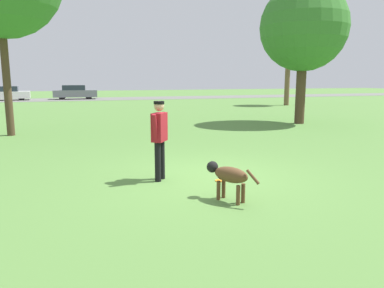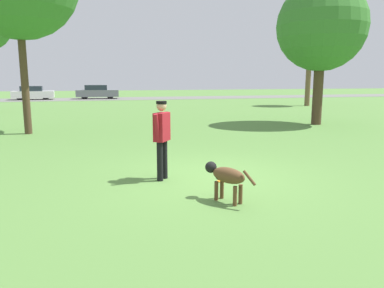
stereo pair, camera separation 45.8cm
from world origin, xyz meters
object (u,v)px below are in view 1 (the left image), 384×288
(dog, at_px, (228,175))
(tree_far_right, at_px, (289,47))
(frisbee, at_px, (220,180))
(parked_car_grey, at_px, (75,92))
(parked_car_white, at_px, (8,93))
(tree_near_right, at_px, (304,28))
(person, at_px, (159,134))

(dog, bearing_deg, tree_far_right, -64.59)
(frisbee, bearing_deg, dog, -106.41)
(tree_far_right, distance_m, parked_car_grey, 21.73)
(dog, distance_m, tree_far_right, 24.92)
(tree_far_right, bearing_deg, dog, -124.63)
(frisbee, bearing_deg, parked_car_white, 104.20)
(parked_car_grey, bearing_deg, tree_near_right, -66.72)
(frisbee, bearing_deg, person, 158.36)
(person, distance_m, tree_far_right, 23.98)
(dog, distance_m, frisbee, 1.35)
(frisbee, relative_size, tree_far_right, 0.04)
(tree_near_right, height_order, parked_car_grey, tree_near_right)
(frisbee, xyz_separation_m, tree_near_right, (7.50, 8.22, 4.40))
(person, relative_size, tree_far_right, 0.28)
(tree_far_right, bearing_deg, frisbee, -125.61)
(tree_far_right, bearing_deg, person, -128.59)
(frisbee, height_order, parked_car_white, parked_car_white)
(person, bearing_deg, dog, -119.38)
(parked_car_white, bearing_deg, person, -80.35)
(frisbee, relative_size, parked_car_grey, 0.05)
(tree_far_right, relative_size, parked_car_white, 1.48)
(person, relative_size, tree_near_right, 0.26)
(dog, relative_size, tree_near_right, 0.16)
(person, height_order, parked_car_white, person)
(tree_far_right, relative_size, tree_near_right, 0.92)
(tree_far_right, bearing_deg, parked_car_grey, 137.63)
(tree_far_right, bearing_deg, tree_near_right, -119.53)
(dog, xyz_separation_m, parked_car_grey, (-1.83, 34.65, 0.25))
(dog, distance_m, parked_car_white, 35.53)
(tree_far_right, distance_m, parked_car_white, 26.60)
(person, distance_m, dog, 1.95)
(dog, xyz_separation_m, parked_car_white, (-8.09, 34.60, 0.21))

